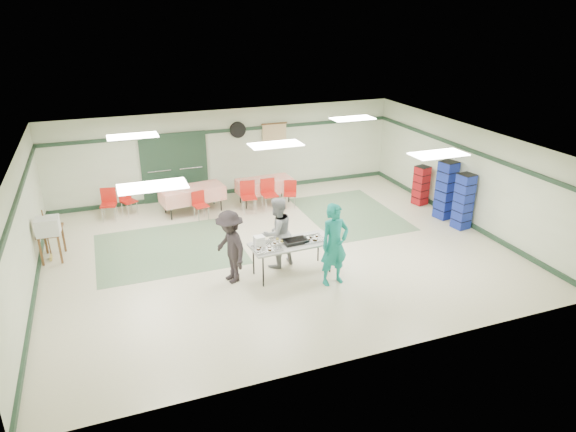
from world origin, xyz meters
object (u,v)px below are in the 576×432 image
object	(u,v)px
chair_d	(200,202)
crate_stack_red	(421,185)
volunteer_teal	(334,245)
broom	(47,234)
serving_table	(292,244)
chair_a	(269,191)
printer_table	(51,234)
crate_stack_blue_b	(446,190)
chair_b	(248,193)
office_printer	(48,226)
dining_table_a	(264,185)
chair_loose_a	(127,198)
crate_stack_blue_a	(463,201)
chair_loose_b	(109,201)
volunteer_grey	(277,233)
chair_c	(290,191)
dining_table_b	(192,194)
volunteer_dark	(230,247)

from	to	relation	value
chair_d	crate_stack_red	distance (m)	6.62
volunteer_teal	broom	xyz separation A→B (m)	(-5.85, 3.41, -0.26)
serving_table	chair_a	world-z (taller)	chair_a
serving_table	printer_table	distance (m)	5.75
crate_stack_red	crate_stack_blue_b	bearing A→B (deg)	-90.00
chair_b	printer_table	xyz separation A→B (m)	(-5.22, -1.25, 0.05)
volunteer_teal	office_printer	bearing A→B (deg)	143.75
dining_table_a	chair_d	distance (m)	2.19
chair_a	chair_loose_a	bearing A→B (deg)	166.04
volunteer_teal	crate_stack_blue_a	world-z (taller)	volunteer_teal
crate_stack_blue_b	office_printer	xyz separation A→B (m)	(-10.30, 0.88, 0.11)
dining_table_a	crate_stack_blue_b	xyz separation A→B (m)	(4.40, -2.95, 0.26)
chair_d	chair_loose_a	bearing A→B (deg)	138.77
chair_b	chair_loose_b	world-z (taller)	chair_b
chair_loose_a	printer_table	size ratio (longest dim) A/B	0.97
volunteer_grey	chair_loose_a	size ratio (longest dim) A/B	2.05
chair_d	crate_stack_blue_a	world-z (taller)	crate_stack_blue_a
volunteer_teal	volunteer_grey	xyz separation A→B (m)	(-0.88, 1.19, -0.08)
crate_stack_red	crate_stack_blue_b	size ratio (longest dim) A/B	0.72
chair_c	office_printer	world-z (taller)	office_printer
dining_table_b	office_printer	size ratio (longest dim) A/B	3.76
dining_table_b	crate_stack_blue_a	size ratio (longest dim) A/B	1.24
volunteer_teal	crate_stack_blue_a	bearing A→B (deg)	10.59
chair_c	chair_loose_b	xyz separation A→B (m)	(-5.13, 0.87, 0.06)
office_printer	chair_b	bearing A→B (deg)	18.90
volunteer_dark	crate_stack_blue_a	bearing A→B (deg)	83.08
volunteer_teal	dining_table_b	xyz separation A→B (m)	(-2.07, 5.22, -0.35)
serving_table	chair_d	xyz separation A→B (m)	(-1.29, 3.93, -0.23)
crate_stack_red	crate_stack_blue_a	bearing A→B (deg)	-90.00
crate_stack_blue_a	volunteer_teal	bearing A→B (deg)	-161.76
volunteer_teal	dining_table_a	xyz separation A→B (m)	(0.13, 5.22, -0.35)
volunteer_grey	crate_stack_blue_a	bearing A→B (deg)	163.89
volunteer_grey	chair_b	bearing A→B (deg)	-114.77
volunteer_dark	crate_stack_blue_b	distance (m)	6.74
crate_stack_red	office_printer	distance (m)	10.31
crate_stack_blue_a	dining_table_a	bearing A→B (deg)	139.72
dining_table_a	volunteer_grey	bearing A→B (deg)	-107.17
chair_c	chair_loose_a	bearing A→B (deg)	-169.41
chair_b	broom	distance (m)	5.45
crate_stack_blue_b	volunteer_teal	bearing A→B (deg)	-153.41
crate_stack_blue_a	office_printer	size ratio (longest dim) A/B	3.04
crate_stack_blue_a	office_printer	distance (m)	10.43
dining_table_a	chair_a	size ratio (longest dim) A/B	1.83
volunteer_teal	chair_a	size ratio (longest dim) A/B	1.98
dining_table_b	crate_stack_red	bearing A→B (deg)	-23.38
volunteer_teal	office_printer	xyz separation A→B (m)	(-5.77, 3.15, 0.03)
volunteer_grey	dining_table_b	xyz separation A→B (m)	(-1.19, 4.03, -0.27)
chair_b	chair_loose_a	world-z (taller)	chair_b
chair_d	broom	size ratio (longest dim) A/B	0.63
chair_a	chair_c	xyz separation A→B (m)	(0.67, -0.02, -0.08)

